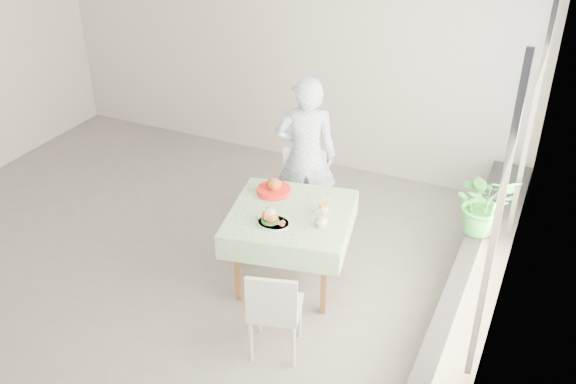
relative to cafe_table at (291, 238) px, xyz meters
The scene contains 14 objects.
floor 1.28m from the cafe_table, behind, with size 6.00×6.00×0.00m, color slate.
wall_back 2.79m from the cafe_table, 116.77° to the left, with size 6.00×0.02×2.80m, color beige.
wall_right 2.05m from the cafe_table, ahead, with size 0.02×5.00×2.80m, color beige.
window_pane 2.15m from the cafe_table, ahead, with size 0.01×4.80×2.18m, color #D1E0F9.
window_ledge 1.64m from the cafe_table, ahead, with size 0.40×4.80×0.50m, color black.
cafe_table is the anchor object (origin of this frame).
chair_far 0.76m from the cafe_table, 107.29° to the left, with size 0.50×0.50×0.91m.
chair_near 0.94m from the cafe_table, 72.89° to the right, with size 0.48×0.48×0.83m.
diner 0.98m from the cafe_table, 105.06° to the left, with size 0.61×0.40×1.67m, color #97B8F2.
main_dish 0.41m from the cafe_table, 106.35° to the right, with size 0.28×0.28×0.14m.
juice_cup_orange 0.44m from the cafe_table, 17.88° to the left, with size 0.09×0.09×0.25m.
juice_cup_lemonade 0.49m from the cafe_table, 17.27° to the right, with size 0.10×0.10×0.29m.
second_dish 0.49m from the cafe_table, 139.68° to the left, with size 0.31×0.31×0.15m.
potted_plant 1.74m from the cafe_table, 27.05° to the left, with size 0.54×0.47×0.60m, color #257130.
Camera 1 is at (3.16, -4.18, 3.70)m, focal length 40.00 mm.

